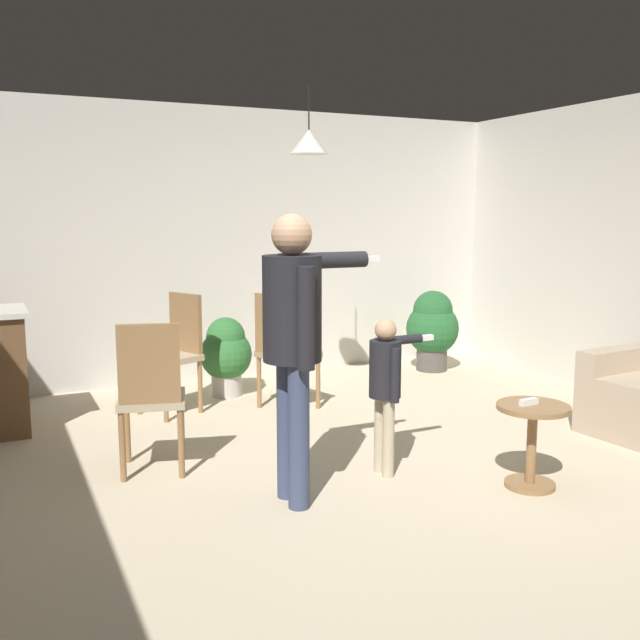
{
  "coord_description": "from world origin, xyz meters",
  "views": [
    {
      "loc": [
        -2.08,
        -3.71,
        1.67
      ],
      "look_at": [
        -0.19,
        0.31,
        1.0
      ],
      "focal_mm": 39.91,
      "sensor_mm": 36.0,
      "label": 1
    }
  ],
  "objects_px": {
    "person_adult": "(295,327)",
    "person_child": "(386,379)",
    "dining_chair_centre_back": "(282,347)",
    "spare_remote_on_table": "(529,402)",
    "dining_chair_near_wall": "(151,392)",
    "potted_plant_by_wall": "(432,327)",
    "potted_plant_corner": "(226,353)",
    "side_table_by_couch": "(532,436)",
    "dining_chair_by_counter": "(175,348)"
  },
  "relations": [
    {
      "from": "person_child",
      "to": "dining_chair_by_counter",
      "type": "distance_m",
      "value": 2.19
    },
    {
      "from": "dining_chair_by_counter",
      "to": "potted_plant_by_wall",
      "type": "relative_size",
      "value": 1.17
    },
    {
      "from": "person_child",
      "to": "dining_chair_near_wall",
      "type": "height_order",
      "value": "person_child"
    },
    {
      "from": "potted_plant_by_wall",
      "to": "spare_remote_on_table",
      "type": "relative_size",
      "value": 6.58
    },
    {
      "from": "dining_chair_centre_back",
      "to": "person_adult",
      "type": "bearing_deg",
      "value": -36.79
    },
    {
      "from": "potted_plant_by_wall",
      "to": "dining_chair_by_counter",
      "type": "bearing_deg",
      "value": -171.57
    },
    {
      "from": "person_child",
      "to": "potted_plant_by_wall",
      "type": "height_order",
      "value": "person_child"
    },
    {
      "from": "person_adult",
      "to": "dining_chair_centre_back",
      "type": "xyz_separation_m",
      "value": [
        0.67,
        1.85,
        -0.49
      ]
    },
    {
      "from": "person_adult",
      "to": "potted_plant_corner",
      "type": "height_order",
      "value": "person_adult"
    },
    {
      "from": "side_table_by_couch",
      "to": "potted_plant_corner",
      "type": "xyz_separation_m",
      "value": [
        -1.01,
        2.92,
        0.07
      ]
    },
    {
      "from": "person_child",
      "to": "dining_chair_centre_back",
      "type": "bearing_deg",
      "value": -179.55
    },
    {
      "from": "dining_chair_centre_back",
      "to": "spare_remote_on_table",
      "type": "bearing_deg",
      "value": 0.58
    },
    {
      "from": "side_table_by_couch",
      "to": "dining_chair_centre_back",
      "type": "distance_m",
      "value": 2.38
    },
    {
      "from": "person_adult",
      "to": "spare_remote_on_table",
      "type": "bearing_deg",
      "value": 74.8
    },
    {
      "from": "spare_remote_on_table",
      "to": "side_table_by_couch",
      "type": "bearing_deg",
      "value": -39.05
    },
    {
      "from": "person_adult",
      "to": "dining_chair_centre_back",
      "type": "height_order",
      "value": "person_adult"
    },
    {
      "from": "dining_chair_by_counter",
      "to": "dining_chair_near_wall",
      "type": "relative_size",
      "value": 1.0
    },
    {
      "from": "dining_chair_centre_back",
      "to": "potted_plant_by_wall",
      "type": "bearing_deg",
      "value": 93.31
    },
    {
      "from": "person_adult",
      "to": "person_child",
      "type": "relative_size",
      "value": 1.64
    },
    {
      "from": "dining_chair_near_wall",
      "to": "dining_chair_centre_back",
      "type": "bearing_deg",
      "value": 53.21
    },
    {
      "from": "side_table_by_couch",
      "to": "person_adult",
      "type": "distance_m",
      "value": 1.62
    },
    {
      "from": "person_child",
      "to": "potted_plant_corner",
      "type": "xyz_separation_m",
      "value": [
        -0.31,
        2.35,
        -0.23
      ]
    },
    {
      "from": "side_table_by_couch",
      "to": "potted_plant_by_wall",
      "type": "distance_m",
      "value": 3.28
    },
    {
      "from": "person_child",
      "to": "potted_plant_corner",
      "type": "relative_size",
      "value": 1.39
    },
    {
      "from": "side_table_by_couch",
      "to": "dining_chair_centre_back",
      "type": "xyz_separation_m",
      "value": [
        -0.73,
        2.26,
        0.22
      ]
    },
    {
      "from": "side_table_by_couch",
      "to": "dining_chair_near_wall",
      "type": "relative_size",
      "value": 0.52
    },
    {
      "from": "dining_chair_near_wall",
      "to": "potted_plant_by_wall",
      "type": "height_order",
      "value": "dining_chair_near_wall"
    },
    {
      "from": "dining_chair_centre_back",
      "to": "spare_remote_on_table",
      "type": "height_order",
      "value": "dining_chair_centre_back"
    },
    {
      "from": "side_table_by_couch",
      "to": "person_child",
      "type": "relative_size",
      "value": 0.51
    },
    {
      "from": "dining_chair_centre_back",
      "to": "dining_chair_by_counter",
      "type": "bearing_deg",
      "value": -128.35
    },
    {
      "from": "potted_plant_corner",
      "to": "spare_remote_on_table",
      "type": "distance_m",
      "value": 3.07
    },
    {
      "from": "dining_chair_near_wall",
      "to": "person_child",
      "type": "bearing_deg",
      "value": -10.31
    },
    {
      "from": "potted_plant_corner",
      "to": "side_table_by_couch",
      "type": "bearing_deg",
      "value": -71.0
    },
    {
      "from": "dining_chair_by_counter",
      "to": "dining_chair_centre_back",
      "type": "xyz_separation_m",
      "value": [
        0.83,
        -0.32,
        0.0
      ]
    },
    {
      "from": "person_child",
      "to": "side_table_by_couch",
      "type": "bearing_deg",
      "value": 49.7
    },
    {
      "from": "dining_chair_centre_back",
      "to": "potted_plant_corner",
      "type": "height_order",
      "value": "dining_chair_centre_back"
    },
    {
      "from": "person_adult",
      "to": "dining_chair_near_wall",
      "type": "bearing_deg",
      "value": -140.08
    },
    {
      "from": "person_child",
      "to": "dining_chair_centre_back",
      "type": "height_order",
      "value": "person_child"
    },
    {
      "from": "dining_chair_near_wall",
      "to": "potted_plant_corner",
      "type": "xyz_separation_m",
      "value": [
        1.04,
        1.71,
        -0.14
      ]
    },
    {
      "from": "spare_remote_on_table",
      "to": "person_child",
      "type": "bearing_deg",
      "value": 140.36
    },
    {
      "from": "side_table_by_couch",
      "to": "potted_plant_corner",
      "type": "relative_size",
      "value": 0.71
    },
    {
      "from": "potted_plant_corner",
      "to": "potted_plant_by_wall",
      "type": "xyz_separation_m",
      "value": [
        2.32,
        0.08,
        0.07
      ]
    },
    {
      "from": "side_table_by_couch",
      "to": "dining_chair_centre_back",
      "type": "bearing_deg",
      "value": 107.85
    },
    {
      "from": "side_table_by_couch",
      "to": "person_adult",
      "type": "bearing_deg",
      "value": 163.66
    },
    {
      "from": "potted_plant_corner",
      "to": "dining_chair_near_wall",
      "type": "bearing_deg",
      "value": -121.32
    },
    {
      "from": "dining_chair_by_counter",
      "to": "potted_plant_by_wall",
      "type": "bearing_deg",
      "value": -106.14
    },
    {
      "from": "side_table_by_couch",
      "to": "potted_plant_by_wall",
      "type": "xyz_separation_m",
      "value": [
        1.31,
        3.01,
        0.14
      ]
    },
    {
      "from": "dining_chair_centre_back",
      "to": "potted_plant_by_wall",
      "type": "height_order",
      "value": "dining_chair_centre_back"
    },
    {
      "from": "side_table_by_couch",
      "to": "dining_chair_by_counter",
      "type": "relative_size",
      "value": 0.52
    },
    {
      "from": "person_adult",
      "to": "potted_plant_corner",
      "type": "relative_size",
      "value": 2.29
    }
  ]
}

